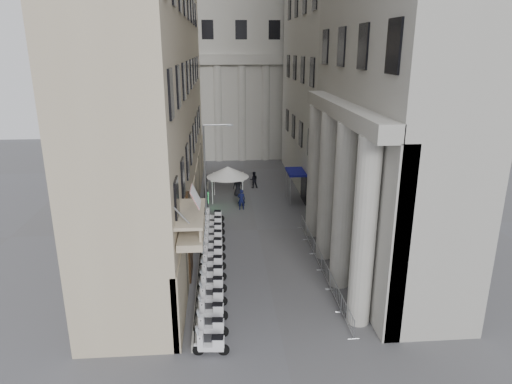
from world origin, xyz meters
TOP-DOWN VIEW (x-y plane):
  - left_building at (-7.50, 22.00)m, footprint 5.00×36.00m
  - far_building at (0.00, 48.00)m, footprint 22.00×10.00m
  - iron_fence at (-4.30, 18.00)m, footprint 0.30×28.00m
  - blue_awning at (4.15, 26.00)m, footprint 1.60×3.00m
  - flag at (-4.00, 5.00)m, footprint 1.00×1.40m
  - scooter_0 at (-3.48, 3.79)m, footprint 1.44×0.67m
  - scooter_1 at (-3.48, 5.25)m, footprint 1.44×0.67m
  - scooter_2 at (-3.48, 6.70)m, footprint 1.44×0.67m
  - scooter_3 at (-3.48, 8.16)m, footprint 1.44×0.67m
  - scooter_4 at (-3.48, 9.62)m, footprint 1.44×0.67m
  - scooter_5 at (-3.48, 11.07)m, footprint 1.44×0.67m
  - scooter_6 at (-3.48, 12.53)m, footprint 1.44×0.67m
  - scooter_7 at (-3.48, 13.98)m, footprint 1.44×0.67m
  - scooter_8 at (-3.48, 15.44)m, footprint 1.44×0.67m
  - scooter_9 at (-3.48, 16.89)m, footprint 1.44×0.67m
  - scooter_10 at (-3.48, 18.35)m, footprint 1.44×0.67m
  - scooter_11 at (-3.48, 19.80)m, footprint 1.44×0.67m
  - scooter_12 at (-3.48, 21.26)m, footprint 1.44×0.67m
  - barrier_0 at (3.59, 5.64)m, footprint 0.60×2.40m
  - barrier_1 at (3.59, 8.14)m, footprint 0.60×2.40m
  - barrier_2 at (3.59, 10.64)m, footprint 0.60×2.40m
  - barrier_3 at (3.59, 13.14)m, footprint 0.60×2.40m
  - barrier_4 at (3.59, 15.64)m, footprint 0.60×2.40m
  - barrier_5 at (3.59, 18.14)m, footprint 0.60×2.40m
  - security_tent at (-2.26, 27.22)m, footprint 4.01×4.01m
  - street_lamp at (-3.91, 23.56)m, footprint 2.56×0.29m
  - info_kiosk at (-4.19, 24.52)m, footprint 0.39×0.90m
  - pedestrian_a at (-1.05, 24.13)m, footprint 0.73×0.52m
  - pedestrian_b at (0.56, 30.70)m, footprint 0.88×0.70m
  - pedestrian_c at (-1.20, 28.13)m, footprint 0.99×0.66m

SIDE VIEW (x-z plane):
  - iron_fence at x=-4.30m, z-range -0.70..0.70m
  - blue_awning at x=4.15m, z-range -1.50..1.50m
  - flag at x=-4.00m, z-range -4.10..4.10m
  - scooter_0 at x=-3.48m, z-range -0.75..0.75m
  - scooter_1 at x=-3.48m, z-range -0.75..0.75m
  - scooter_2 at x=-3.48m, z-range -0.75..0.75m
  - scooter_3 at x=-3.48m, z-range -0.75..0.75m
  - scooter_4 at x=-3.48m, z-range -0.75..0.75m
  - scooter_5 at x=-3.48m, z-range -0.75..0.75m
  - scooter_6 at x=-3.48m, z-range -0.75..0.75m
  - scooter_7 at x=-3.48m, z-range -0.75..0.75m
  - scooter_8 at x=-3.48m, z-range -0.75..0.75m
  - scooter_9 at x=-3.48m, z-range -0.75..0.75m
  - scooter_10 at x=-3.48m, z-range -0.75..0.75m
  - scooter_11 at x=-3.48m, z-range -0.75..0.75m
  - scooter_12 at x=-3.48m, z-range -0.75..0.75m
  - barrier_0 at x=3.59m, z-range -0.55..0.55m
  - barrier_1 at x=3.59m, z-range -0.55..0.55m
  - barrier_2 at x=3.59m, z-range -0.55..0.55m
  - barrier_3 at x=3.59m, z-range -0.55..0.55m
  - barrier_4 at x=3.59m, z-range -0.55..0.55m
  - barrier_5 at x=3.59m, z-range -0.55..0.55m
  - pedestrian_b at x=0.56m, z-range 0.00..1.73m
  - info_kiosk at x=-4.19m, z-range 0.01..1.87m
  - pedestrian_a at x=-1.05m, z-range 0.00..1.90m
  - pedestrian_c at x=-1.20m, z-range 0.00..2.00m
  - security_tent at x=-2.26m, z-range 1.09..4.35m
  - street_lamp at x=-3.91m, z-range 0.73..8.57m
  - far_building at x=0.00m, z-range 0.00..30.00m
  - left_building at x=-7.50m, z-range 0.00..34.00m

